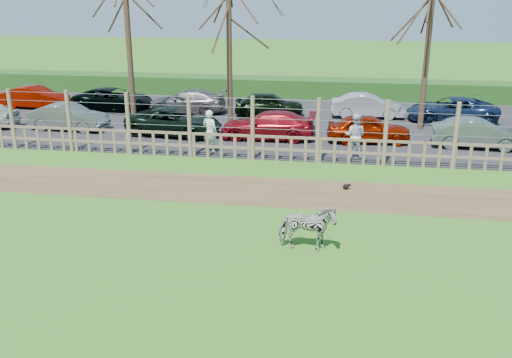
# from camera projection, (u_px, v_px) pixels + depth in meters

# --- Properties ---
(ground) EXTENTS (120.00, 120.00, 0.00)m
(ground) POSITION_uv_depth(u_px,v_px,m) (203.00, 248.00, 14.77)
(ground) COLOR #5C972E
(ground) RESTS_ON ground
(dirt_strip) EXTENTS (34.00, 2.80, 0.01)m
(dirt_strip) POSITION_uv_depth(u_px,v_px,m) (236.00, 189.00, 18.97)
(dirt_strip) COLOR brown
(dirt_strip) RESTS_ON ground
(asphalt) EXTENTS (44.00, 13.00, 0.04)m
(asphalt) POSITION_uv_depth(u_px,v_px,m) (274.00, 122.00, 28.32)
(asphalt) COLOR #232326
(asphalt) RESTS_ON ground
(hedge) EXTENTS (46.00, 2.00, 1.10)m
(hedge) POSITION_uv_depth(u_px,v_px,m) (288.00, 87.00, 34.69)
(hedge) COLOR #1E4716
(hedge) RESTS_ON ground
(fence) EXTENTS (30.16, 0.16, 2.50)m
(fence) POSITION_uv_depth(u_px,v_px,m) (253.00, 140.00, 21.99)
(fence) COLOR brown
(fence) RESTS_ON ground
(tree_left) EXTENTS (4.80, 4.80, 7.88)m
(tree_left) POSITION_uv_depth(u_px,v_px,m) (126.00, 5.00, 25.60)
(tree_left) COLOR #3D2B1E
(tree_left) RESTS_ON ground
(tree_mid) EXTENTS (4.80, 4.80, 6.83)m
(tree_mid) POSITION_uv_depth(u_px,v_px,m) (229.00, 22.00, 26.11)
(tree_mid) COLOR #3D2B1E
(tree_mid) RESTS_ON ground
(tree_right) EXTENTS (4.80, 4.80, 7.35)m
(tree_right) POSITION_uv_depth(u_px,v_px,m) (431.00, 14.00, 25.13)
(tree_right) COLOR #3D2B1E
(tree_right) RESTS_ON ground
(zebra) EXTENTS (1.49, 0.73, 1.24)m
(zebra) POSITION_uv_depth(u_px,v_px,m) (307.00, 228.00, 14.45)
(zebra) COLOR gray
(zebra) RESTS_ON ground
(visitor_a) EXTENTS (0.73, 0.59, 1.72)m
(visitor_a) POSITION_uv_depth(u_px,v_px,m) (210.00, 131.00, 22.84)
(visitor_a) COLOR silver
(visitor_a) RESTS_ON asphalt
(visitor_b) EXTENTS (0.95, 0.81, 1.72)m
(visitor_b) POSITION_uv_depth(u_px,v_px,m) (355.00, 136.00, 22.19)
(visitor_b) COLOR silver
(visitor_b) RESTS_ON asphalt
(crow) EXTENTS (0.27, 0.20, 0.22)m
(crow) POSITION_uv_depth(u_px,v_px,m) (346.00, 186.00, 18.95)
(crow) COLOR black
(crow) RESTS_ON ground
(car_1) EXTENTS (3.71, 1.50, 1.20)m
(car_1) POSITION_uv_depth(u_px,v_px,m) (69.00, 117.00, 26.51)
(car_1) COLOR #5D635F
(car_1) RESTS_ON asphalt
(car_2) EXTENTS (4.55, 2.56, 1.20)m
(car_2) POSITION_uv_depth(u_px,v_px,m) (174.00, 122.00, 25.59)
(car_2) COLOR black
(car_2) RESTS_ON asphalt
(car_3) EXTENTS (4.15, 1.73, 1.20)m
(car_3) POSITION_uv_depth(u_px,v_px,m) (268.00, 125.00, 24.95)
(car_3) COLOR maroon
(car_3) RESTS_ON asphalt
(car_4) EXTENTS (3.64, 1.74, 1.20)m
(car_4) POSITION_uv_depth(u_px,v_px,m) (369.00, 129.00, 24.38)
(car_4) COLOR #871400
(car_4) RESTS_ON asphalt
(car_5) EXTENTS (3.70, 1.46, 1.20)m
(car_5) POSITION_uv_depth(u_px,v_px,m) (477.00, 133.00, 23.56)
(car_5) COLOR #57675F
(car_5) RESTS_ON asphalt
(car_7) EXTENTS (3.66, 1.31, 1.20)m
(car_7) POSITION_uv_depth(u_px,v_px,m) (35.00, 97.00, 31.17)
(car_7) COLOR #800D01
(car_7) RESTS_ON asphalt
(car_8) EXTENTS (4.41, 2.21, 1.20)m
(car_8) POSITION_uv_depth(u_px,v_px,m) (114.00, 100.00, 30.55)
(car_8) COLOR black
(car_8) RESTS_ON asphalt
(car_9) EXTENTS (4.21, 1.88, 1.20)m
(car_9) POSITION_uv_depth(u_px,v_px,m) (187.00, 101.00, 30.07)
(car_9) COLOR #64595B
(car_9) RESTS_ON asphalt
(car_10) EXTENTS (3.66, 1.82, 1.20)m
(car_10) POSITION_uv_depth(u_px,v_px,m) (269.00, 104.00, 29.35)
(car_10) COLOR black
(car_10) RESTS_ON asphalt
(car_11) EXTENTS (3.71, 1.48, 1.20)m
(car_11) POSITION_uv_depth(u_px,v_px,m) (367.00, 106.00, 28.97)
(car_11) COLOR #B5B3BE
(car_11) RESTS_ON asphalt
(car_12) EXTENTS (4.41, 2.21, 1.20)m
(car_12) POSITION_uv_depth(u_px,v_px,m) (452.00, 110.00, 28.06)
(car_12) COLOR #152445
(car_12) RESTS_ON asphalt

